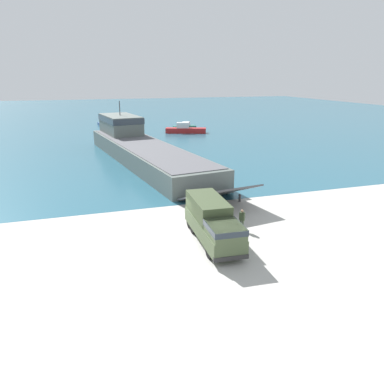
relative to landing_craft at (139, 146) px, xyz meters
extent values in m
plane|color=#B7B5AD|center=(-1.17, -28.04, -2.02)|extent=(240.00, 240.00, 0.00)
cube|color=#285B70|center=(-1.17, 67.31, -2.01)|extent=(240.00, 180.00, 0.01)
cube|color=#56605B|center=(0.43, -2.85, -0.75)|extent=(12.64, 37.59, 2.53)
cube|color=#56565B|center=(0.43, -2.85, 0.55)|extent=(11.84, 36.05, 0.08)
cube|color=#56605B|center=(-1.47, 9.81, 2.09)|extent=(6.55, 10.98, 3.16)
cube|color=#28333D|center=(-1.47, 9.81, 3.04)|extent=(6.71, 11.10, 0.95)
cylinder|color=#3F3F42|center=(-1.47, 9.81, 4.87)|extent=(0.16, 0.16, 2.40)
cube|color=#56565B|center=(3.60, -24.04, -0.66)|extent=(6.98, 6.83, 2.50)
cube|color=#475638|center=(0.19, -31.60, -0.98)|extent=(2.84, 8.26, 1.19)
cube|color=#475638|center=(0.05, -34.28, 0.03)|extent=(2.42, 2.88, 0.83)
cube|color=#28333D|center=(0.05, -34.28, 0.23)|extent=(2.49, 2.91, 0.42)
cube|color=#3C492E|center=(0.26, -30.22, 0.33)|extent=(2.59, 5.29, 1.45)
cube|color=#2D2D2D|center=(-0.02, -35.59, -1.43)|extent=(2.49, 0.36, 0.32)
cylinder|color=black|center=(1.04, -34.17, -1.34)|extent=(0.48, 1.37, 1.35)
cylinder|color=black|center=(-0.92, -34.07, -1.34)|extent=(0.48, 1.37, 1.35)
cylinder|color=black|center=(1.27, -29.68, -1.34)|extent=(0.48, 1.37, 1.35)
cylinder|color=black|center=(-0.69, -29.58, -1.34)|extent=(0.48, 1.37, 1.35)
cylinder|color=black|center=(1.32, -28.58, -1.34)|extent=(0.48, 1.37, 1.35)
cylinder|color=black|center=(-0.64, -28.48, -1.34)|extent=(0.48, 1.37, 1.35)
cylinder|color=#3D4C33|center=(3.17, -30.16, -1.58)|extent=(0.14, 0.14, 0.86)
cylinder|color=#3D4C33|center=(3.30, -30.29, -1.58)|extent=(0.14, 0.14, 0.86)
cube|color=#3D4C33|center=(3.24, -30.22, -0.81)|extent=(0.48, 0.48, 0.68)
sphere|color=tan|center=(3.24, -30.22, -0.35)|extent=(0.23, 0.23, 0.23)
cube|color=#B22323|center=(14.48, 23.81, -1.47)|extent=(9.07, 4.99, 1.09)
cube|color=silver|center=(13.86, 24.04, -0.33)|extent=(3.01, 2.28, 1.20)
cube|color=#2D7060|center=(15.94, 29.84, -1.60)|extent=(5.34, 1.93, 0.83)
cube|color=silver|center=(16.34, 29.85, -0.74)|extent=(1.61, 1.31, 0.91)
cube|color=navy|center=(0.48, 43.51, -1.66)|extent=(7.65, 3.42, 0.72)
cube|color=silver|center=(1.02, 43.61, -0.90)|extent=(2.44, 1.89, 0.79)
cylinder|color=#333338|center=(6.12, -23.48, -1.73)|extent=(0.23, 0.23, 0.58)
sphere|color=#333338|center=(6.12, -23.48, -1.37)|extent=(0.27, 0.27, 0.27)
camera|label=1|loc=(-9.23, -56.24, 10.17)|focal=35.00mm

